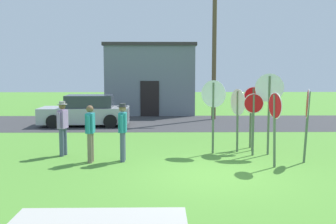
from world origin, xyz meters
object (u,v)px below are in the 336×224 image
(parked_car_on_street, at_px, (86,112))
(stop_sign_far_back, at_px, (275,117))
(stop_sign_low_front, at_px, (253,114))
(stop_sign_center_cluster, at_px, (307,112))
(stop_sign_nearest, at_px, (238,109))
(stop_sign_rear_right, at_px, (213,103))
(person_in_dark_shirt, at_px, (63,125))
(stop_sign_leaning_right, at_px, (253,108))
(stop_sign_leaning_left, at_px, (269,98))
(person_in_teal, at_px, (123,129))
(stop_sign_rear_left, at_px, (251,109))
(utility_pole, at_px, (214,46))
(person_with_sunhat, at_px, (90,130))

(parked_car_on_street, distance_m, stop_sign_far_back, 10.99)
(stop_sign_low_front, bearing_deg, stop_sign_center_cluster, -37.72)
(stop_sign_nearest, xyz_separation_m, stop_sign_rear_right, (-0.84, -0.24, 0.21))
(parked_car_on_street, xyz_separation_m, person_in_dark_shirt, (0.59, -6.91, 0.30))
(parked_car_on_street, distance_m, stop_sign_rear_right, 8.62)
(person_in_dark_shirt, bearing_deg, stop_sign_low_front, -0.59)
(stop_sign_leaning_right, height_order, stop_sign_leaning_left, stop_sign_leaning_left)
(person_in_teal, distance_m, person_in_dark_shirt, 2.14)
(stop_sign_rear_left, bearing_deg, stop_sign_far_back, -89.67)
(stop_sign_leaning_left, bearing_deg, parked_car_on_street, 136.26)
(utility_pole, relative_size, stop_sign_center_cluster, 3.57)
(stop_sign_rear_right, relative_size, person_with_sunhat, 1.41)
(person_in_dark_shirt, bearing_deg, utility_pole, 57.27)
(person_with_sunhat, bearing_deg, stop_sign_leaning_left, 10.15)
(utility_pole, distance_m, stop_sign_leaning_left, 9.61)
(stop_sign_leaning_right, bearing_deg, stop_sign_leaning_left, -62.66)
(stop_sign_rear_left, distance_m, stop_sign_nearest, 0.93)
(stop_sign_rear_left, height_order, stop_sign_nearest, stop_sign_nearest)
(utility_pole, bearing_deg, person_in_teal, -111.69)
(stop_sign_rear_left, relative_size, person_with_sunhat, 1.21)
(parked_car_on_street, bearing_deg, stop_sign_center_cluster, -45.11)
(stop_sign_low_front, height_order, person_in_teal, stop_sign_low_front)
(stop_sign_leaning_left, xyz_separation_m, person_with_sunhat, (-5.53, -0.99, -0.87))
(stop_sign_low_front, relative_size, stop_sign_leaning_left, 0.76)
(parked_car_on_street, relative_size, stop_sign_leaning_right, 2.02)
(stop_sign_leaning_right, xyz_separation_m, stop_sign_leaning_left, (0.35, -0.68, 0.38))
(utility_pole, height_order, parked_car_on_street, utility_pole)
(person_in_teal, distance_m, person_with_sunhat, 0.95)
(stop_sign_low_front, distance_m, person_in_teal, 4.15)
(stop_sign_center_cluster, relative_size, stop_sign_rear_right, 0.91)
(parked_car_on_street, height_order, person_in_teal, person_in_teal)
(utility_pole, relative_size, stop_sign_rear_right, 3.24)
(person_in_dark_shirt, bearing_deg, stop_sign_rear_right, 3.15)
(stop_sign_low_front, relative_size, person_in_teal, 1.14)
(stop_sign_center_cluster, distance_m, stop_sign_low_front, 1.68)
(parked_car_on_street, bearing_deg, utility_pole, 20.53)
(stop_sign_leaning_right, bearing_deg, stop_sign_rear_left, 85.93)
(stop_sign_low_front, bearing_deg, stop_sign_leaning_left, 12.95)
(stop_sign_far_back, relative_size, stop_sign_low_front, 1.06)
(stop_sign_rear_left, xyz_separation_m, stop_sign_rear_right, (-1.44, -0.95, 0.29))
(parked_car_on_street, distance_m, stop_sign_center_cluster, 11.31)
(stop_sign_rear_right, bearing_deg, stop_sign_nearest, 15.73)
(stop_sign_low_front, height_order, person_in_dark_shirt, stop_sign_low_front)
(stop_sign_rear_left, xyz_separation_m, stop_sign_far_back, (0.02, -2.86, 0.07))
(stop_sign_center_cluster, height_order, person_in_dark_shirt, stop_sign_center_cluster)
(stop_sign_nearest, height_order, person_with_sunhat, stop_sign_nearest)
(stop_sign_nearest, bearing_deg, stop_sign_leaning_left, -26.08)
(stop_sign_rear_left, relative_size, stop_sign_rear_right, 0.86)
(utility_pole, height_order, person_with_sunhat, utility_pole)
(utility_pole, distance_m, person_with_sunhat, 11.88)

